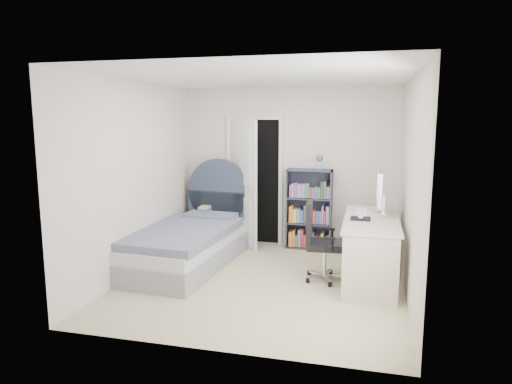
% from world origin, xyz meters
% --- Properties ---
extents(room_shell, '(3.50, 3.70, 2.60)m').
position_xyz_m(room_shell, '(0.00, 0.00, 1.25)').
color(room_shell, tan).
rests_on(room_shell, ground).
extents(door, '(0.92, 0.61, 2.06)m').
position_xyz_m(door, '(-0.63, 1.59, 1.03)').
color(door, black).
rests_on(door, ground).
extents(bed, '(1.21, 2.33, 1.39)m').
position_xyz_m(bed, '(-1.15, 0.45, 0.32)').
color(bed, gray).
rests_on(bed, ground).
extents(nightstand, '(0.44, 0.44, 0.64)m').
position_xyz_m(nightstand, '(-1.22, 1.37, 0.43)').
color(nightstand, '#C8B97B').
rests_on(nightstand, ground).
extents(floor_lamp, '(0.20, 0.20, 1.39)m').
position_xyz_m(floor_lamp, '(-0.85, 1.69, 0.57)').
color(floor_lamp, silver).
rests_on(floor_lamp, ground).
extents(bookcase, '(0.70, 0.30, 1.48)m').
position_xyz_m(bookcase, '(0.37, 1.63, 0.57)').
color(bookcase, '#353A49').
rests_on(bookcase, ground).
extents(desk, '(0.66, 1.65, 1.35)m').
position_xyz_m(desk, '(1.30, 0.35, 0.44)').
color(desk, beige).
rests_on(desk, ground).
extents(office_chair, '(0.52, 0.53, 1.00)m').
position_xyz_m(office_chair, '(0.66, 0.23, 0.55)').
color(office_chair, silver).
rests_on(office_chair, ground).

